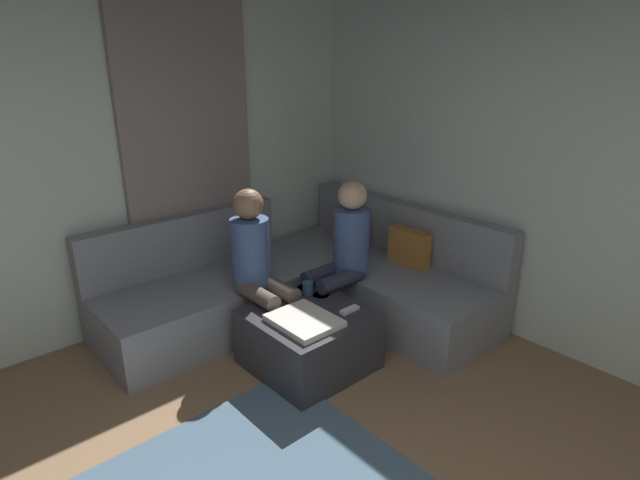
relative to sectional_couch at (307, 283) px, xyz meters
The scene contains 9 objects.
wall_left 2.33m from the sectional_couch, 114.60° to the right, with size 0.12×6.00×2.70m, color silver.
curtain_panel 1.36m from the sectional_couch, 142.74° to the right, with size 0.06×1.10×2.50m, color gray.
sectional_couch is the anchor object (origin of this frame).
ottoman 0.78m from the sectional_couch, 39.07° to the right, with size 0.76×0.76×0.42m, color #333338.
folded_blanket 0.94m from the sectional_couch, 40.94° to the right, with size 0.44×0.36×0.04m, color white.
coffee_mug 0.52m from the sectional_couch, 38.95° to the right, with size 0.08×0.08×0.10m, color #334C72.
game_remote 0.84m from the sectional_couch, 18.91° to the right, with size 0.05×0.15×0.02m, color white.
person_on_couch_back 0.53m from the sectional_couch, ahead, with size 0.30×0.60×1.20m.
person_on_couch_side 0.70m from the sectional_couch, 75.57° to the right, with size 0.60×0.30×1.20m.
Camera 1 is at (0.92, -0.63, 2.09)m, focal length 28.73 mm.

